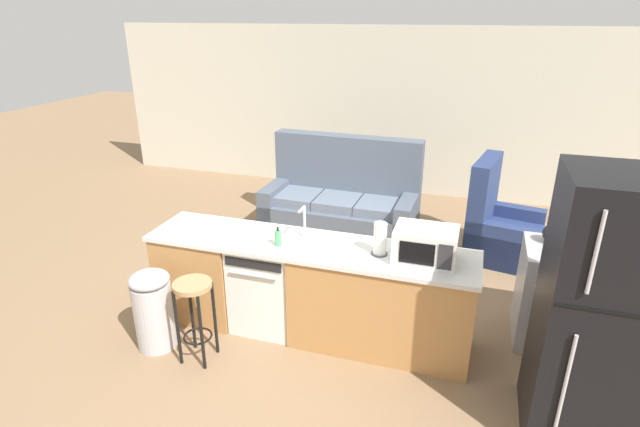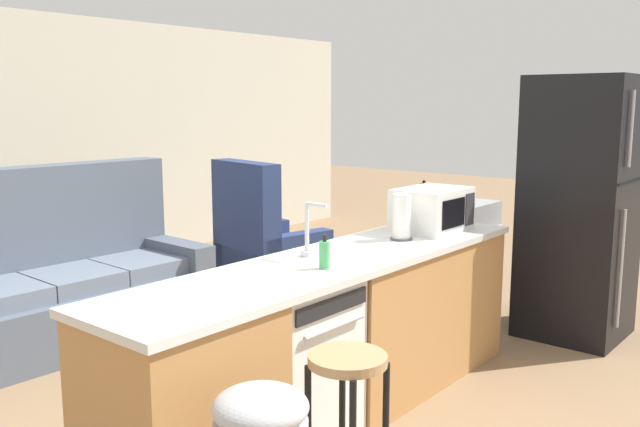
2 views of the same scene
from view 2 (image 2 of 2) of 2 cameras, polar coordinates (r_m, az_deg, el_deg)
The scene contains 13 objects.
ground_plane at distance 3.87m, azimuth -0.14°, elevation -17.20°, with size 24.00×24.00×0.00m, color #896B4C.
kitchen_counter at distance 3.88m, azimuth 2.16°, elevation -10.41°, with size 2.94×0.66×0.90m.
dishwasher at distance 3.53m, azimuth -2.80°, elevation -12.46°, with size 0.58×0.61×0.84m.
stove_range at distance 5.86m, azimuth 10.53°, elevation -3.41°, with size 0.76×0.68×0.90m.
refrigerator at distance 5.33m, azimuth 21.04°, elevation 0.42°, with size 0.72×0.73×1.92m.
microwave at distance 4.47m, azimuth 9.43°, elevation 0.33°, with size 0.50×0.37×0.28m.
sink_faucet at distance 3.66m, azimuth -0.93°, elevation -1.65°, with size 0.07×0.18×0.30m.
paper_towel_roll at distance 4.15m, azimuth 6.89°, elevation -0.32°, with size 0.14×0.14×0.28m.
soap_bottle at distance 3.41m, azimuth 0.39°, elevation -3.48°, with size 0.06×0.06×0.18m.
kettle at distance 5.69m, azimuth 8.73°, elevation 1.73°, with size 0.21×0.17×0.19m.
bar_stool at distance 2.82m, azimuth 2.31°, elevation -15.68°, with size 0.32×0.32×0.74m.
couch at distance 5.34m, azimuth -20.97°, elevation -5.76°, with size 2.02×0.95×1.27m.
armchair at distance 6.42m, azimuth -4.72°, elevation -3.11°, with size 0.95×0.99×1.20m.
Camera 2 is at (-2.66, -2.22, 1.73)m, focal length 38.00 mm.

